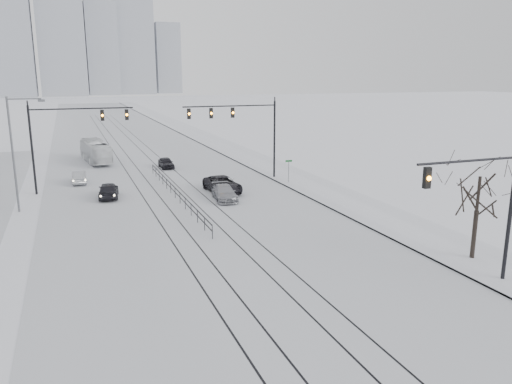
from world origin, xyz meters
name	(u,v)px	position (x,y,z in m)	size (l,w,h in m)	color
road	(132,151)	(0.00, 60.00, 0.01)	(22.00, 260.00, 0.02)	silver
sidewalk_east	(223,146)	(13.50, 60.00, 0.08)	(5.00, 260.00, 0.16)	white
curb	(207,147)	(11.05, 60.00, 0.06)	(0.10, 260.00, 0.12)	gray
tram_rails	(156,177)	(0.00, 40.00, 0.02)	(5.30, 180.00, 0.01)	black
skyline	(87,35)	(5.02, 273.63, 30.65)	(96.00, 48.00, 72.00)	#9499A3
traffic_mast_near	(488,200)	(10.79, 6.00, 4.56)	(6.10, 0.37, 7.00)	black
traffic_mast_ne	(244,124)	(8.15, 34.99, 5.76)	(9.60, 0.37, 8.00)	black
traffic_mast_nw	(66,132)	(-8.52, 36.00, 5.57)	(9.10, 0.37, 8.00)	black
street_light_west	(16,146)	(-12.20, 30.00, 5.21)	(2.73, 0.25, 9.00)	#595B60
bare_tree	(479,185)	(13.20, 9.00, 4.49)	(4.40, 4.40, 6.10)	black
median_fence	(175,192)	(0.00, 30.00, 0.53)	(0.06, 24.00, 1.00)	black
street_sign	(289,168)	(11.80, 32.00, 1.61)	(0.70, 0.06, 2.40)	#595B60
sedan_sb_inner	(108,190)	(-5.46, 32.18, 0.70)	(1.64, 4.08, 1.39)	black
sedan_sb_outer	(79,177)	(-7.69, 39.53, 0.62)	(1.31, 3.74, 1.23)	#A2A5AA
sedan_nb_front	(222,185)	(4.56, 30.72, 0.73)	(2.42, 5.26, 1.46)	black
sedan_nb_right	(224,193)	(3.88, 27.88, 0.63)	(1.78, 4.37, 1.27)	#999AA0
sedan_nb_far	(166,163)	(2.00, 44.86, 0.61)	(1.44, 3.57, 1.22)	black
box_truck	(96,151)	(-5.39, 51.96, 1.34)	(2.24, 9.59, 2.67)	silver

